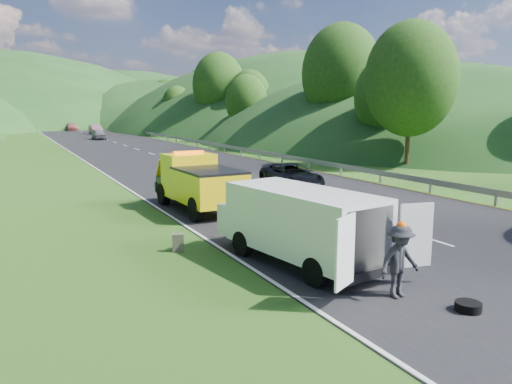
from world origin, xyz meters
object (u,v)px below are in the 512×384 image
child (296,243)px  suitcase (178,243)px  passing_suv (291,188)px  spare_tire (468,312)px  tow_truck (198,182)px  woman (236,243)px  worker (398,298)px  white_van (299,222)px

child → suitcase: size_ratio=1.66×
suitcase → passing_suv: bearing=43.5°
spare_tire → child: bearing=94.2°
tow_truck → child: 6.86m
tow_truck → child: tow_truck is taller
woman → worker: worker is taller
passing_suv → spare_tire: bearing=-101.5°
tow_truck → worker: bearing=-88.8°
tow_truck → child: bearing=-83.6°
tow_truck → woman: tow_truck is taller
white_van → suitcase: size_ratio=11.47×
woman → child: 2.01m
white_van → woman: 3.20m
tow_truck → white_van: bearing=-92.5°
child → suitcase: (-3.82, 0.89, 0.29)m
tow_truck → worker: (0.65, -11.93, -1.25)m
child → passing_suv: 11.54m
tow_truck → white_van: 8.57m
worker → spare_tire: 1.57m
white_van → spare_tire: 5.11m
child → worker: worker is taller
suitcase → worker: bearing=-60.4°
spare_tire → passing_suv: passing_suv is taller
woman → suitcase: size_ratio=2.77×
tow_truck → spare_tire: size_ratio=10.27×
passing_suv → woman: bearing=-123.7°
white_van → child: white_van is taller
woman → worker: 6.39m
white_van → spare_tire: size_ratio=11.18×
child → suitcase: bearing=-162.4°
white_van → worker: (0.74, -3.36, -1.25)m
worker → suitcase: worker is taller
suitcase → passing_suv: 13.23m
worker → woman: bearing=100.1°
suitcase → spare_tire: suitcase is taller
child → spare_tire: 6.61m
white_van → worker: white_van is taller
woman → suitcase: 2.08m
child → passing_suv: size_ratio=0.19×
white_van → worker: 3.66m
tow_truck → woman: bearing=-99.7°
child → worker: size_ratio=0.53×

